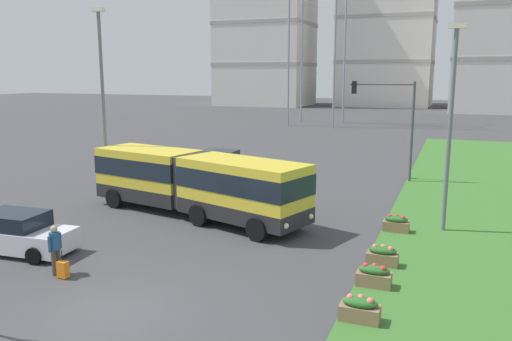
% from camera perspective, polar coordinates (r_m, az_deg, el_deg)
% --- Properties ---
extents(ground_plane, '(260.00, 260.00, 0.00)m').
position_cam_1_polar(ground_plane, '(16.01, -15.78, -14.91)').
color(ground_plane, '#424244').
extents(grass_median, '(10.00, 70.00, 0.08)m').
position_cam_1_polar(grass_median, '(22.55, 26.21, -7.90)').
color(grass_median, '#3D752D').
rests_on(grass_median, ground_plane).
extents(articulated_bus, '(11.98, 5.46, 3.00)m').
position_cam_1_polar(articulated_bus, '(24.84, -6.61, -1.34)').
color(articulated_bus, yellow).
rests_on(articulated_bus, ground).
extents(car_silver_hatch, '(4.46, 2.14, 1.58)m').
position_cam_1_polar(car_silver_hatch, '(35.75, -3.85, 0.94)').
color(car_silver_hatch, '#B7BABF').
rests_on(car_silver_hatch, ground).
extents(car_white_van, '(4.51, 2.27, 1.58)m').
position_cam_1_polar(car_white_van, '(21.99, -24.93, -6.31)').
color(car_white_van, silver).
rests_on(car_white_van, ground).
extents(pedestrian_crossing, '(0.36, 0.58, 1.74)m').
position_cam_1_polar(pedestrian_crossing, '(19.03, -21.30, -7.82)').
color(pedestrian_crossing, '#4C4238').
rests_on(pedestrian_crossing, ground).
extents(rolling_suitcase, '(0.37, 0.26, 0.97)m').
position_cam_1_polar(rolling_suitcase, '(18.83, -20.54, -10.19)').
color(rolling_suitcase, orange).
rests_on(rolling_suitcase, ground).
extents(flower_planter_0, '(1.10, 0.56, 0.74)m').
position_cam_1_polar(flower_planter_0, '(14.99, 11.40, -14.73)').
color(flower_planter_0, '#937051').
rests_on(flower_planter_0, grass_median).
extents(flower_planter_1, '(1.10, 0.56, 0.74)m').
position_cam_1_polar(flower_planter_1, '(17.30, 12.89, -11.24)').
color(flower_planter_1, '#937051').
rests_on(flower_planter_1, grass_median).
extents(flower_planter_2, '(1.10, 0.56, 0.74)m').
position_cam_1_polar(flower_planter_2, '(19.15, 13.79, -9.09)').
color(flower_planter_2, '#937051').
rests_on(flower_planter_2, grass_median).
extents(flower_planter_3, '(1.10, 0.56, 0.74)m').
position_cam_1_polar(flower_planter_3, '(23.19, 15.21, -5.65)').
color(flower_planter_3, '#937051').
rests_on(flower_planter_3, grass_median).
extents(traffic_light_far_right, '(4.09, 0.28, 6.31)m').
position_cam_1_polar(traffic_light_far_right, '(33.70, 14.76, 6.14)').
color(traffic_light_far_right, '#474C51').
rests_on(traffic_light_far_right, ground).
extents(streetlight_left, '(0.70, 0.28, 10.09)m').
position_cam_1_polar(streetlight_left, '(28.58, -16.55, 7.63)').
color(streetlight_left, slate).
rests_on(streetlight_left, ground).
extents(streetlight_median, '(0.70, 0.28, 8.79)m').
position_cam_1_polar(streetlight_median, '(23.22, 20.68, 5.15)').
color(streetlight_median, slate).
rests_on(streetlight_median, ground).
extents(apartment_tower_west, '(18.64, 15.61, 41.33)m').
position_cam_1_polar(apartment_tower_west, '(113.63, 1.10, 17.73)').
color(apartment_tower_west, silver).
rests_on(apartment_tower_west, ground).
extents(apartment_tower_centre, '(16.52, 18.01, 35.10)m').
position_cam_1_polar(apartment_tower_centre, '(103.29, 25.81, 15.67)').
color(apartment_tower_centre, silver).
rests_on(apartment_tower_centre, ground).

